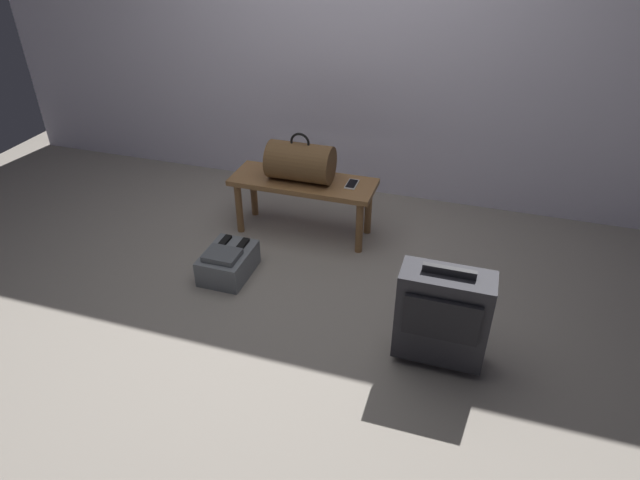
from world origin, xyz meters
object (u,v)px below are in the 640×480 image
object	(u,v)px
cell_phone	(352,184)
bench	(303,188)
duffel_bag_brown	(300,162)
suitcase_upright_charcoal	(442,315)
backpack_grey	(228,262)

from	to	relation	value
cell_phone	bench	bearing A→B (deg)	-174.97
duffel_bag_brown	suitcase_upright_charcoal	distance (m)	1.51
bench	duffel_bag_brown	world-z (taller)	duffel_bag_brown
bench	backpack_grey	world-z (taller)	bench
duffel_bag_brown	cell_phone	distance (m)	0.38
bench	cell_phone	distance (m)	0.35
duffel_bag_brown	cell_phone	xyz separation A→B (m)	(0.36, 0.03, -0.13)
cell_phone	suitcase_upright_charcoal	size ratio (longest dim) A/B	0.24
cell_phone	backpack_grey	distance (m)	0.98
duffel_bag_brown	backpack_grey	size ratio (longest dim) A/B	1.16
duffel_bag_brown	backpack_grey	xyz separation A→B (m)	(-0.27, -0.64, -0.45)
duffel_bag_brown	backpack_grey	bearing A→B (deg)	-113.07
backpack_grey	cell_phone	bearing A→B (deg)	46.88
bench	suitcase_upright_charcoal	size ratio (longest dim) A/B	1.68
suitcase_upright_charcoal	backpack_grey	size ratio (longest dim) A/B	1.56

